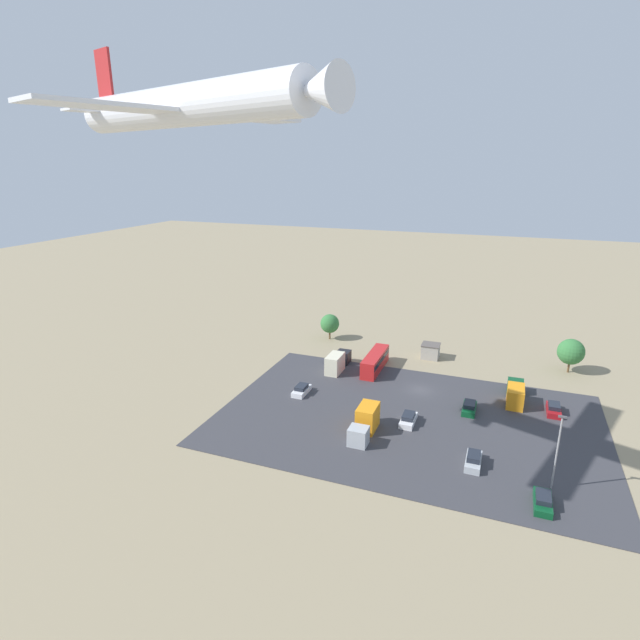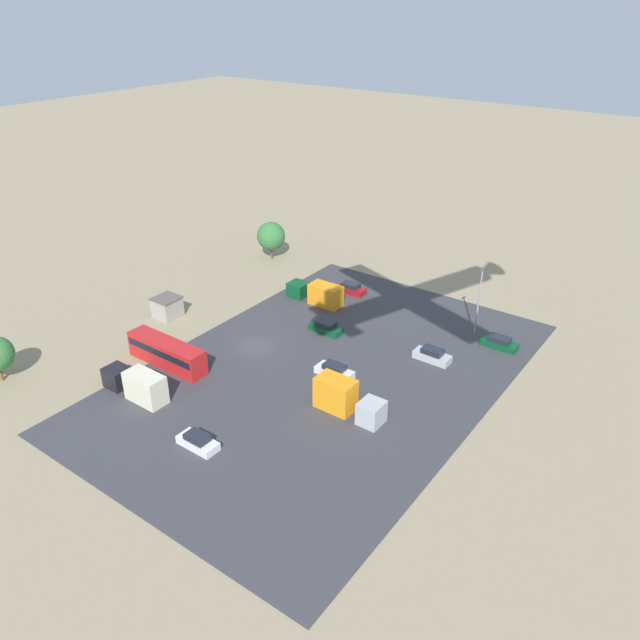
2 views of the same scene
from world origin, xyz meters
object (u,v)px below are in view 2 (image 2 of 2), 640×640
object	(u,v)px
parked_car_2	(198,442)
parked_car_4	(499,343)
parked_truck_0	(345,399)
parked_truck_2	(137,384)
parked_car_1	(334,371)
shed_building	(167,307)
parked_car_0	(326,327)
parked_car_3	(432,355)
bus	(167,352)
parked_truck_1	(318,293)
parked_car_5	(351,288)

from	to	relation	value
parked_car_2	parked_car_4	bearing A→B (deg)	-24.63
parked_truck_0	parked_truck_2	size ratio (longest dim) A/B	0.92
parked_car_1	parked_car_4	size ratio (longest dim) A/B	1.00
shed_building	parked_car_0	xyz separation A→B (m)	(-9.06, 20.02, -0.72)
parked_car_4	parked_car_0	bearing A→B (deg)	-64.28
parked_car_4	parked_truck_0	xyz separation A→B (m)	(22.51, -7.94, 1.04)
parked_car_0	parked_car_3	xyz separation A→B (m)	(-1.76, 14.43, 0.04)
shed_building	parked_car_1	bearing A→B (deg)	92.48
parked_car_0	parked_truck_2	bearing A→B (deg)	161.39
parked_car_0	parked_truck_0	bearing A→B (deg)	-137.70
parked_car_1	parked_car_4	world-z (taller)	parked_car_1
parked_car_3	parked_car_4	distance (m)	9.41
bus	parked_car_4	bearing A→B (deg)	131.81
bus	parked_truck_2	bearing A→B (deg)	20.93
bus	parked_car_0	world-z (taller)	bus
parked_truck_0	parked_truck_1	distance (m)	26.32
parked_car_4	parked_truck_0	bearing A→B (deg)	-19.44
shed_building	parked_truck_1	bearing A→B (deg)	137.77
shed_building	parked_car_4	xyz separation A→B (m)	(-18.59, 39.78, -0.75)
parked_car_3	parked_car_5	xyz separation A→B (m)	(-10.13, -18.46, -0.04)
parked_car_0	parked_car_2	world-z (taller)	parked_car_0
bus	parked_truck_2	world-z (taller)	parked_truck_2
bus	parked_car_5	world-z (taller)	bus
bus	parked_car_1	world-z (taller)	bus
bus	parked_car_2	world-z (taller)	bus
parked_car_4	parked_car_2	bearing A→B (deg)	-24.63
bus	parked_car_3	distance (m)	31.55
shed_building	parked_car_5	size ratio (longest dim) A/B	0.77
parked_truck_2	parked_truck_0	bearing A→B (deg)	-61.17
parked_car_2	parked_truck_0	size ratio (longest dim) A/B	0.55
shed_building	parked_car_4	world-z (taller)	shed_building
parked_car_3	parked_truck_0	xyz separation A→B (m)	(14.75, -2.62, 0.96)
shed_building	bus	xyz separation A→B (m)	(8.48, 9.52, 0.34)
shed_building	parked_car_1	world-z (taller)	shed_building
parked_car_4	parked_car_5	bearing A→B (deg)	-95.68
parked_car_0	parked_car_1	world-z (taller)	parked_car_0
parked_car_0	parked_car_5	bearing A→B (deg)	18.69
shed_building	parked_car_4	distance (m)	43.91
bus	parked_truck_2	distance (m)	6.83
parked_car_0	parked_car_4	bearing A→B (deg)	-64.28
parked_car_1	parked_car_5	bearing A→B (deg)	-151.16
parked_car_1	parked_car_3	distance (m)	12.27
parked_car_1	parked_car_4	bearing A→B (deg)	143.51
parked_car_3	parked_truck_2	bearing A→B (deg)	-41.20
parked_car_2	parked_car_4	distance (m)	39.23
parked_car_2	parked_car_5	bearing A→B (deg)	11.07
parked_car_2	parked_truck_1	xyz separation A→B (m)	(-32.52, -9.42, 0.77)
parked_car_2	parked_truck_2	bearing A→B (deg)	79.08
parked_car_4	parked_truck_1	world-z (taller)	parked_truck_1
parked_car_2	parked_truck_2	distance (m)	11.72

